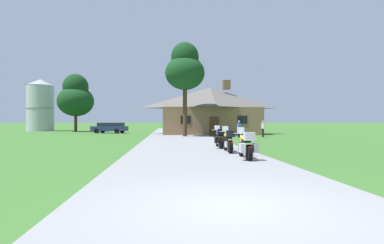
# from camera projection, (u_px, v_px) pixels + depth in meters

# --- Properties ---
(ground_plane) EXTENTS (500.00, 500.00, 0.00)m
(ground_plane) POSITION_uv_depth(u_px,v_px,m) (182.00, 140.00, 25.49)
(ground_plane) COLOR #386628
(asphalt_driveway) EXTENTS (6.40, 80.00, 0.06)m
(asphalt_driveway) POSITION_uv_depth(u_px,v_px,m) (183.00, 141.00, 23.50)
(asphalt_driveway) COLOR gray
(asphalt_driveway) RESTS_ON ground
(motorcycle_yellow_nearest_to_camera) EXTENTS (0.73, 2.08, 1.30)m
(motorcycle_yellow_nearest_to_camera) POSITION_uv_depth(u_px,v_px,m) (246.00, 146.00, 12.37)
(motorcycle_yellow_nearest_to_camera) COLOR black
(motorcycle_yellow_nearest_to_camera) RESTS_ON asphalt_driveway
(motorcycle_yellow_second_in_row) EXTENTS (0.66, 2.08, 1.30)m
(motorcycle_yellow_second_in_row) POSITION_uv_depth(u_px,v_px,m) (228.00, 141.00, 15.13)
(motorcycle_yellow_second_in_row) COLOR black
(motorcycle_yellow_second_in_row) RESTS_ON asphalt_driveway
(motorcycle_blue_farthest_in_row) EXTENTS (0.72, 2.08, 1.30)m
(motorcycle_blue_farthest_in_row) POSITION_uv_depth(u_px,v_px,m) (220.00, 138.00, 17.52)
(motorcycle_blue_farthest_in_row) COLOR black
(motorcycle_blue_farthest_in_row) RESTS_ON asphalt_driveway
(stone_lodge) EXTENTS (12.21, 7.38, 6.68)m
(stone_lodge) POSITION_uv_depth(u_px,v_px,m) (210.00, 110.00, 37.21)
(stone_lodge) COLOR brown
(stone_lodge) RESTS_ON ground
(bystander_white_shirt_near_lodge) EXTENTS (0.22, 0.55, 1.67)m
(bystander_white_shirt_near_lodge) POSITION_uv_depth(u_px,v_px,m) (263.00, 128.00, 30.25)
(bystander_white_shirt_near_lodge) COLOR black
(bystander_white_shirt_near_lodge) RESTS_ON ground
(bystander_blue_shirt_beside_signpost) EXTENTS (0.34, 0.52, 1.67)m
(bystander_blue_shirt_beside_signpost) POSITION_uv_depth(u_px,v_px,m) (239.00, 128.00, 29.52)
(bystander_blue_shirt_beside_signpost) COLOR black
(bystander_blue_shirt_beside_signpost) RESTS_ON ground
(tree_by_lodge_front) EXTENTS (4.06, 4.06, 9.70)m
(tree_by_lodge_front) POSITION_uv_depth(u_px,v_px,m) (185.00, 69.00, 30.77)
(tree_by_lodge_front) COLOR #422D19
(tree_by_lodge_front) RESTS_ON ground
(tree_left_far) EXTENTS (5.38, 5.38, 8.80)m
(tree_left_far) POSITION_uv_depth(u_px,v_px,m) (76.00, 97.00, 45.79)
(tree_left_far) COLOR #422D19
(tree_left_far) RESTS_ON ground
(metal_silo_distant) EXTENTS (4.24, 4.24, 8.40)m
(metal_silo_distant) POSITION_uv_depth(u_px,v_px,m) (40.00, 105.00, 48.77)
(metal_silo_distant) COLOR #B2B7BC
(metal_silo_distant) RESTS_ON ground
(parked_navy_suv_far_left) EXTENTS (4.92, 2.98, 1.40)m
(parked_navy_suv_far_left) POSITION_uv_depth(u_px,v_px,m) (110.00, 127.00, 40.07)
(parked_navy_suv_far_left) COLOR navy
(parked_navy_suv_far_left) RESTS_ON ground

